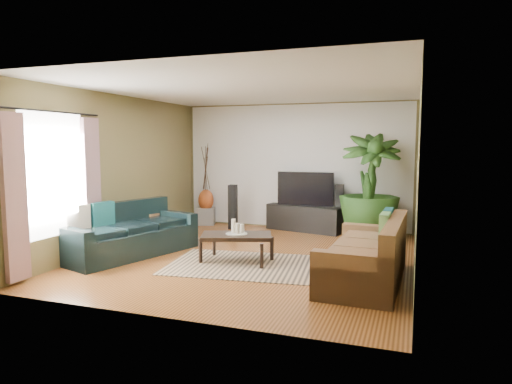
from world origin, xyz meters
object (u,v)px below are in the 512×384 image
at_px(side_table, 150,226).
at_px(sofa_left, 129,230).
at_px(coffee_table, 237,248).
at_px(vase, 206,200).
at_px(speaker_right, 339,209).
at_px(tv_stand, 305,218).
at_px(speaker_left, 233,207).
at_px(sofa_right, 364,250).
at_px(potted_plant, 369,186).
at_px(television, 305,189).
at_px(pedestal, 206,216).

bearing_deg(side_table, sofa_left, -75.74).
distance_m(coffee_table, vase, 3.44).
relative_size(sofa_left, coffee_table, 2.10).
relative_size(speaker_right, vase, 2.05).
distance_m(tv_stand, speaker_left, 1.57).
relative_size(sofa_left, sofa_right, 1.08).
bearing_deg(coffee_table, potted_plant, 35.87).
xyz_separation_m(sofa_right, television, (-1.57, 3.21, 0.47)).
distance_m(television, pedestal, 2.42).
bearing_deg(potted_plant, television, 165.85).
relative_size(television, speaker_right, 1.19).
bearing_deg(vase, potted_plant, -5.30).
relative_size(coffee_table, potted_plant, 0.53).
xyz_separation_m(sofa_left, sofa_right, (3.85, -0.19, 0.00)).
bearing_deg(sofa_left, pedestal, 18.35).
xyz_separation_m(coffee_table, vase, (-1.89, 2.86, 0.34)).
relative_size(vase, side_table, 0.88).
bearing_deg(speaker_left, side_table, -129.30).
height_order(television, speaker_right, television).
distance_m(speaker_right, vase, 3.03).
xyz_separation_m(sofa_left, tv_stand, (2.28, 3.02, -0.15)).
bearing_deg(television, speaker_left, -168.94).
height_order(speaker_left, side_table, speaker_left).
height_order(sofa_left, potted_plant, potted_plant).
bearing_deg(sofa_left, sofa_right, -75.11).
height_order(television, vase, television).
relative_size(sofa_left, speaker_left, 2.37).
relative_size(tv_stand, speaker_left, 1.70).
bearing_deg(coffee_table, speaker_right, 49.22).
bearing_deg(speaker_left, coffee_table, -74.66).
bearing_deg(vase, sofa_right, -39.58).
distance_m(sofa_left, speaker_left, 2.82).
bearing_deg(television, pedestal, 180.00).
height_order(potted_plant, side_table, potted_plant).
xyz_separation_m(coffee_table, speaker_left, (-1.11, 2.56, 0.26)).
distance_m(sofa_right, potted_plant, 2.94).
height_order(television, potted_plant, potted_plant).
bearing_deg(potted_plant, vase, 174.70).
xyz_separation_m(tv_stand, speaker_right, (0.72, 0.00, 0.23)).
distance_m(speaker_left, side_table, 1.97).
distance_m(potted_plant, pedestal, 3.77).
distance_m(television, side_table, 3.28).
relative_size(speaker_right, side_table, 1.80).
height_order(tv_stand, potted_plant, potted_plant).
relative_size(potted_plant, side_table, 3.66).
relative_size(sofa_left, television, 1.89).
height_order(coffee_table, vase, vase).
bearing_deg(speaker_right, tv_stand, 175.38).
relative_size(tv_stand, side_table, 2.91).
bearing_deg(potted_plant, coffee_table, -125.06).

